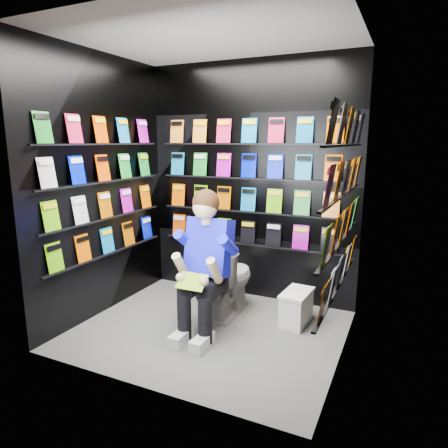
% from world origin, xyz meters
% --- Properties ---
extents(floor, '(2.40, 2.40, 0.00)m').
position_xyz_m(floor, '(0.00, 0.00, 0.00)').
color(floor, '#60605E').
rests_on(floor, ground).
extents(ceiling, '(2.40, 2.40, 0.00)m').
position_xyz_m(ceiling, '(0.00, 0.00, 2.60)').
color(ceiling, white).
rests_on(ceiling, floor).
extents(wall_back, '(2.40, 0.04, 2.60)m').
position_xyz_m(wall_back, '(0.00, 1.00, 1.30)').
color(wall_back, black).
rests_on(wall_back, floor).
extents(wall_front, '(2.40, 0.04, 2.60)m').
position_xyz_m(wall_front, '(0.00, -1.00, 1.30)').
color(wall_front, black).
rests_on(wall_front, floor).
extents(wall_left, '(0.04, 2.00, 2.60)m').
position_xyz_m(wall_left, '(-1.20, 0.00, 1.30)').
color(wall_left, black).
rests_on(wall_left, floor).
extents(wall_right, '(0.04, 2.00, 2.60)m').
position_xyz_m(wall_right, '(1.20, 0.00, 1.30)').
color(wall_right, black).
rests_on(wall_right, floor).
extents(comics_back, '(2.10, 0.06, 1.37)m').
position_xyz_m(comics_back, '(0.00, 0.97, 1.31)').
color(comics_back, '#DF4400').
rests_on(comics_back, wall_back).
extents(comics_left, '(0.06, 1.70, 1.37)m').
position_xyz_m(comics_left, '(-1.17, 0.00, 1.31)').
color(comics_left, '#DF4400').
rests_on(comics_left, wall_left).
extents(comics_right, '(0.06, 1.70, 1.37)m').
position_xyz_m(comics_right, '(1.17, 0.00, 1.31)').
color(comics_right, '#DF4400').
rests_on(comics_right, wall_right).
extents(toilet, '(0.43, 0.76, 0.73)m').
position_xyz_m(toilet, '(-0.01, 0.43, 0.37)').
color(toilet, white).
rests_on(toilet, floor).
extents(longbox, '(0.25, 0.41, 0.30)m').
position_xyz_m(longbox, '(0.70, 0.49, 0.15)').
color(longbox, white).
rests_on(longbox, floor).
extents(longbox_lid, '(0.27, 0.44, 0.03)m').
position_xyz_m(longbox_lid, '(0.70, 0.49, 0.31)').
color(longbox_lid, white).
rests_on(longbox_lid, longbox).
extents(reader, '(0.56, 0.80, 1.46)m').
position_xyz_m(reader, '(-0.01, 0.05, 0.79)').
color(reader, '#0E0EDE').
rests_on(reader, toilet).
extents(held_comic, '(0.26, 0.15, 0.11)m').
position_xyz_m(held_comic, '(-0.01, -0.30, 0.58)').
color(held_comic, '#1AA117').
rests_on(held_comic, reader).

